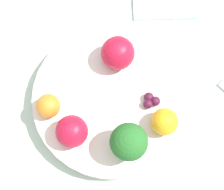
% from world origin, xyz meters
% --- Properties ---
extents(ground_plane, '(6.00, 6.00, 0.00)m').
position_xyz_m(ground_plane, '(0.00, 0.00, 0.00)').
color(ground_plane, gray).
extents(table_surface, '(1.20, 1.20, 0.02)m').
position_xyz_m(table_surface, '(0.00, 0.00, 0.01)').
color(table_surface, '#B2C6B2').
rests_on(table_surface, ground_plane).
extents(bowl, '(0.27, 0.27, 0.03)m').
position_xyz_m(bowl, '(0.00, 0.00, 0.04)').
color(bowl, silver).
rests_on(bowl, table_surface).
extents(broccoli, '(0.06, 0.06, 0.07)m').
position_xyz_m(broccoli, '(0.04, -0.08, 0.10)').
color(broccoli, '#99C17A').
rests_on(broccoli, bowl).
extents(apple_red, '(0.06, 0.06, 0.06)m').
position_xyz_m(apple_red, '(-0.00, 0.07, 0.08)').
color(apple_red, '#B7142D').
rests_on(apple_red, bowl).
extents(apple_green, '(0.05, 0.05, 0.05)m').
position_xyz_m(apple_green, '(-0.05, -0.07, 0.08)').
color(apple_green, '#B7142D').
rests_on(apple_green, bowl).
extents(orange_front, '(0.04, 0.04, 0.04)m').
position_xyz_m(orange_front, '(-0.10, -0.04, 0.07)').
color(orange_front, orange).
rests_on(orange_front, bowl).
extents(orange_back, '(0.04, 0.04, 0.04)m').
position_xyz_m(orange_back, '(0.09, -0.04, 0.08)').
color(orange_back, orange).
rests_on(orange_back, bowl).
extents(grape_cluster, '(0.03, 0.03, 0.02)m').
position_xyz_m(grape_cluster, '(0.06, -0.00, 0.06)').
color(grape_cluster, '#47142D').
rests_on(grape_cluster, bowl).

